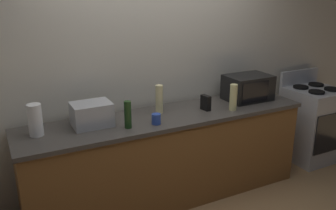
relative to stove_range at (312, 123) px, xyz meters
name	(u,v)px	position (x,y,z in m)	size (l,w,h in m)	color
back_wall	(150,61)	(-2.00, 0.41, 0.89)	(6.40, 0.10, 2.70)	beige
counter_run	(168,157)	(-2.00, 0.00, -0.01)	(2.84, 0.64, 0.90)	brown
stove_range	(312,123)	(0.00, 0.00, 0.00)	(0.60, 0.61, 1.08)	#B7BABF
microwave	(248,88)	(-1.01, 0.05, 0.57)	(0.48, 0.35, 0.27)	black
toaster_oven	(92,114)	(-2.72, 0.06, 0.54)	(0.34, 0.26, 0.21)	#B7BABF
paper_towel_roll	(35,120)	(-3.20, 0.05, 0.57)	(0.12, 0.12, 0.27)	white
cordless_phone	(206,103)	(-1.60, -0.04, 0.51)	(0.05, 0.11, 0.15)	black
bottle_hand_soap	(159,99)	(-2.05, 0.09, 0.58)	(0.07, 0.07, 0.28)	beige
bottle_wine	(128,115)	(-2.46, -0.13, 0.56)	(0.06, 0.06, 0.24)	#1E3F19
bottle_vinegar	(233,97)	(-1.36, -0.17, 0.57)	(0.07, 0.07, 0.26)	beige
mug_blue	(156,119)	(-2.20, -0.16, 0.49)	(0.08, 0.08, 0.10)	#2D4CB2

